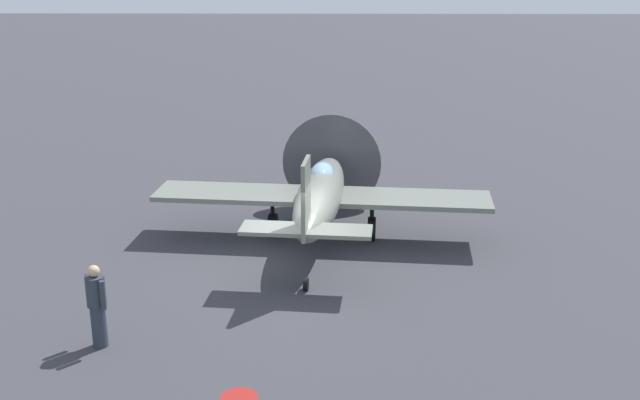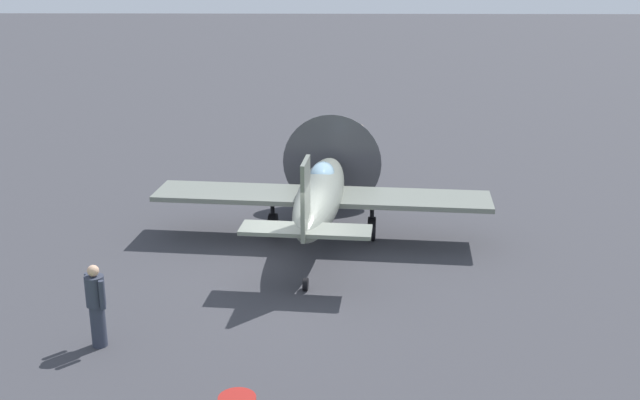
{
  "view_description": "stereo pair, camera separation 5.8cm",
  "coord_description": "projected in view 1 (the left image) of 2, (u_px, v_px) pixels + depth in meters",
  "views": [
    {
      "loc": [
        0.86,
        -16.93,
        7.54
      ],
      "look_at": [
        0.6,
        2.49,
        1.23
      ],
      "focal_mm": 43.51,
      "sensor_mm": 36.0,
      "label": 1
    },
    {
      "loc": [
        0.92,
        -16.93,
        7.54
      ],
      "look_at": [
        0.6,
        2.49,
        1.23
      ],
      "focal_mm": 43.51,
      "sensor_mm": 36.0,
      "label": 2
    }
  ],
  "objects": [
    {
      "name": "ground_plane",
      "position": [
        294.0,
        281.0,
        18.44
      ],
      "size": [
        160.0,
        160.0,
        0.0
      ],
      "primitive_type": "plane",
      "color": "#38383D"
    },
    {
      "name": "airplane_lead",
      "position": [
        321.0,
        194.0,
        20.52
      ],
      "size": [
        9.11,
        7.22,
        3.23
      ],
      "rotation": [
        0.0,
        0.0,
        -0.1
      ],
      "color": "slate",
      "rests_on": "ground"
    },
    {
      "name": "ground_crew_chief",
      "position": [
        97.0,
        304.0,
        15.16
      ],
      "size": [
        0.49,
        0.47,
        1.73
      ],
      "rotation": [
        0.0,
        0.0,
        2.39
      ],
      "color": "#2D3342",
      "rests_on": "ground"
    },
    {
      "name": "ground_crew_mechanic",
      "position": [
        360.0,
        147.0,
        27.16
      ],
      "size": [
        0.53,
        0.41,
        1.73
      ],
      "rotation": [
        0.0,
        0.0,
        2.52
      ],
      "color": "#847A5B",
      "rests_on": "ground"
    }
  ]
}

